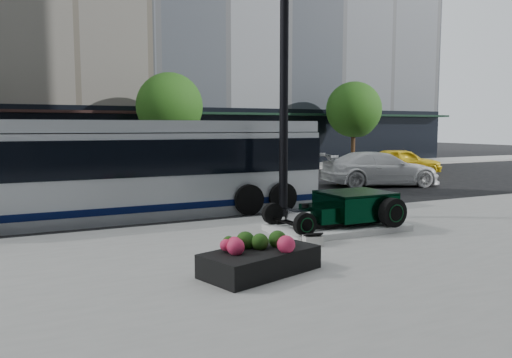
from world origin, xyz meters
name	(u,v)px	position (x,y,z in m)	size (l,w,h in m)	color
ground	(253,208)	(0.00, 0.00, 0.00)	(120.00, 120.00, 0.00)	black
sidewalk_far	(149,172)	(0.00, 14.00, 0.06)	(70.00, 4.00, 0.12)	gray
street_trees	(172,109)	(1.15, 13.07, 3.77)	(29.80, 3.80, 5.70)	black
display_plinth	(337,227)	(0.08, -4.72, 0.20)	(3.40, 1.80, 0.15)	silver
hot_rod	(348,207)	(0.41, -4.72, 0.70)	(3.22, 2.00, 0.81)	black
info_plaque	(313,240)	(-1.36, -5.82, 0.24)	(0.46, 0.39, 0.31)	silver
lamppost	(284,83)	(-0.11, -2.25, 3.99)	(0.46, 0.46, 8.38)	black
flower_planter	(260,259)	(-3.34, -7.17, 0.37)	(2.34, 1.63, 0.69)	black
transit_bus	(129,168)	(-4.08, 0.21, 1.49)	(12.12, 2.88, 2.92)	silver
white_sedan	(380,169)	(8.08, 3.14, 0.79)	(2.22, 5.45, 1.58)	white
yellow_taxi	(402,161)	(13.00, 7.07, 0.75)	(1.77, 4.41, 1.50)	yellow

